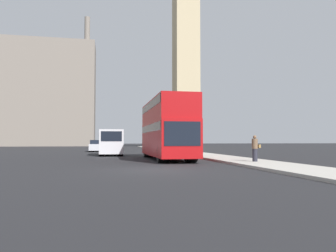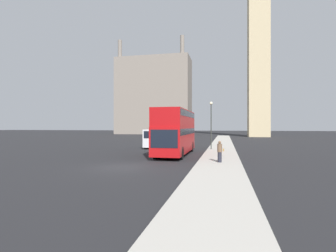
# 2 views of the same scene
# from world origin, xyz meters

# --- Properties ---
(ground_plane) EXTENTS (300.00, 300.00, 0.00)m
(ground_plane) POSITION_xyz_m (0.00, 0.00, 0.00)
(ground_plane) COLOR black
(sidewalk_strip) EXTENTS (3.25, 120.00, 0.15)m
(sidewalk_strip) POSITION_xyz_m (6.62, 0.00, 0.07)
(sidewalk_strip) COLOR #ADA89E
(sidewalk_strip) RESTS_ON ground_plane
(clock_tower) EXTENTS (5.81, 5.98, 68.92)m
(clock_tower) POSITION_xyz_m (15.89, 56.84, 35.36)
(clock_tower) COLOR tan
(clock_tower) RESTS_ON ground_plane
(building_block_distant) EXTENTS (26.57, 11.58, 33.65)m
(building_block_distant) POSITION_xyz_m (-18.40, 75.51, 13.84)
(building_block_distant) COLOR slate
(building_block_distant) RESTS_ON ground_plane
(red_double_decker_bus) EXTENTS (2.60, 10.29, 4.41)m
(red_double_decker_bus) POSITION_xyz_m (2.27, 8.48, 2.47)
(red_double_decker_bus) COLOR #A80F11
(red_double_decker_bus) RESTS_ON ground_plane
(white_van) EXTENTS (2.18, 5.19, 2.43)m
(white_van) POSITION_xyz_m (-1.75, 16.02, 1.30)
(white_van) COLOR silver
(white_van) RESTS_ON ground_plane
(pedestrian) EXTENTS (0.51, 0.35, 1.59)m
(pedestrian) POSITION_xyz_m (6.68, 2.81, 0.95)
(pedestrian) COLOR #23232D
(pedestrian) RESTS_ON sidewalk_strip
(street_lamp) EXTENTS (0.36, 0.36, 5.58)m
(street_lamp) POSITION_xyz_m (5.47, 14.07, 3.83)
(street_lamp) COLOR #2D332D
(street_lamp) RESTS_ON sidewalk_strip
(parked_sedan) EXTENTS (1.83, 4.71, 1.51)m
(parked_sedan) POSITION_xyz_m (-3.37, 28.25, 0.69)
(parked_sedan) COLOR silver
(parked_sedan) RESTS_ON ground_plane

